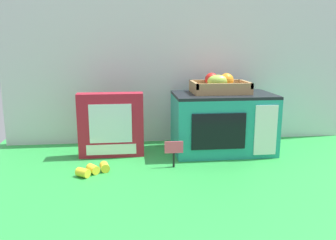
{
  "coord_description": "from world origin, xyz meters",
  "views": [
    {
      "loc": [
        -0.25,
        -1.43,
        0.45
      ],
      "look_at": [
        -0.09,
        -0.02,
        0.14
      ],
      "focal_mm": 37.29,
      "sensor_mm": 36.0,
      "label": 1
    }
  ],
  "objects_px": {
    "toy_microwave": "(223,123)",
    "food_groups_crate": "(219,86)",
    "price_sign": "(174,150)",
    "cookie_set_box": "(111,125)",
    "loose_toy_banana": "(94,169)"
  },
  "relations": [
    {
      "from": "toy_microwave",
      "to": "cookie_set_box",
      "type": "distance_m",
      "value": 0.47
    },
    {
      "from": "cookie_set_box",
      "to": "loose_toy_banana",
      "type": "xyz_separation_m",
      "value": [
        -0.06,
        -0.2,
        -0.11
      ]
    },
    {
      "from": "loose_toy_banana",
      "to": "toy_microwave",
      "type": "bearing_deg",
      "value": 22.31
    },
    {
      "from": "food_groups_crate",
      "to": "cookie_set_box",
      "type": "bearing_deg",
      "value": -175.87
    },
    {
      "from": "cookie_set_box",
      "to": "loose_toy_banana",
      "type": "distance_m",
      "value": 0.24
    },
    {
      "from": "toy_microwave",
      "to": "cookie_set_box",
      "type": "relative_size",
      "value": 1.58
    },
    {
      "from": "toy_microwave",
      "to": "food_groups_crate",
      "type": "bearing_deg",
      "value": 126.31
    },
    {
      "from": "food_groups_crate",
      "to": "cookie_set_box",
      "type": "xyz_separation_m",
      "value": [
        -0.46,
        -0.03,
        -0.15
      ]
    },
    {
      "from": "toy_microwave",
      "to": "food_groups_crate",
      "type": "relative_size",
      "value": 1.76
    },
    {
      "from": "food_groups_crate",
      "to": "price_sign",
      "type": "relative_size",
      "value": 2.36
    },
    {
      "from": "toy_microwave",
      "to": "cookie_set_box",
      "type": "height_order",
      "value": "cookie_set_box"
    },
    {
      "from": "toy_microwave",
      "to": "cookie_set_box",
      "type": "xyz_separation_m",
      "value": [
        -0.47,
        -0.01,
        0.01
      ]
    },
    {
      "from": "loose_toy_banana",
      "to": "price_sign",
      "type": "bearing_deg",
      "value": 7.3
    },
    {
      "from": "price_sign",
      "to": "toy_microwave",
      "type": "bearing_deg",
      "value": 37.44
    },
    {
      "from": "food_groups_crate",
      "to": "cookie_set_box",
      "type": "height_order",
      "value": "food_groups_crate"
    }
  ]
}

